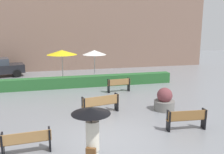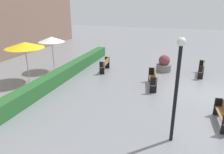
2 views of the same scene
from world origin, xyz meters
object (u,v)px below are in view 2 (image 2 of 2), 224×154
Objects in this scene: bench_mid_center at (153,78)px; patio_umbrella_yellow at (25,45)px; bench_near_left at (224,114)px; planter_pot at (164,64)px; bench_back_row at (105,64)px; patio_umbrella_white at (52,39)px; lamp_post at (177,81)px; bench_near_right at (202,68)px.

bench_mid_center is 0.77× the size of patio_umbrella_yellow.
bench_near_left is 1.40× the size of planter_pot.
bench_back_row is 4.08m from patio_umbrella_white.
planter_pot is at bearing -58.73° from patio_umbrella_yellow.
patio_umbrella_white is (5.89, 8.56, -0.05)m from lamp_post.
bench_mid_center is 3.27m from planter_pot.
bench_mid_center is 0.79× the size of patio_umbrella_white.
bench_back_row is 6.56m from bench_near_right.
patio_umbrella_white is at bearing 82.32° from bench_mid_center.
bench_mid_center is at bearing -78.85° from patio_umbrella_yellow.
bench_back_row is (5.12, 6.90, 0.05)m from bench_near_left.
bench_near_right is 10.40m from patio_umbrella_white.
bench_back_row is 4.14m from bench_mid_center.
bench_near_left is 7.07m from planter_pot.
bench_near_left is at bearing -99.05° from patio_umbrella_yellow.
patio_umbrella_white is at bearing -5.60° from patio_umbrella_yellow.
bench_back_row is 0.91× the size of bench_near_right.
lamp_post is (-1.73, 1.92, 1.81)m from bench_near_left.
planter_pot is at bearing -73.18° from patio_umbrella_white.
bench_near_left is at bearing -134.44° from bench_mid_center.
lamp_post reaches higher than bench_near_left.
bench_mid_center reaches higher than bench_near_right.
patio_umbrella_white is at bearing 106.82° from planter_pot.
bench_near_right is 1.44× the size of planter_pot.
planter_pot is 0.32× the size of lamp_post.
bench_back_row reaches higher than bench_near_right.
bench_near_right is 0.70× the size of patio_umbrella_white.
bench_near_right is 8.29m from lamp_post.
patio_umbrella_white reaches higher than bench_near_right.
planter_pot is 9.28m from patio_umbrella_yellow.
patio_umbrella_white is (4.15, 10.47, 1.77)m from bench_near_left.
patio_umbrella_yellow reaches higher than planter_pot.
bench_mid_center is at bearing 174.49° from planter_pot.
bench_near_left is at bearing -111.63° from patio_umbrella_white.
planter_pot is at bearing 85.13° from bench_near_right.
lamp_post reaches higher than bench_near_right.
planter_pot is (1.31, -3.97, -0.02)m from bench_back_row.
bench_mid_center is at bearing 137.28° from bench_near_right.
planter_pot is at bearing 24.45° from bench_near_left.
patio_umbrella_white is at bearing 68.37° from bench_near_left.
planter_pot is 0.47× the size of patio_umbrella_yellow.
patio_umbrella_white reaches higher than bench_mid_center.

